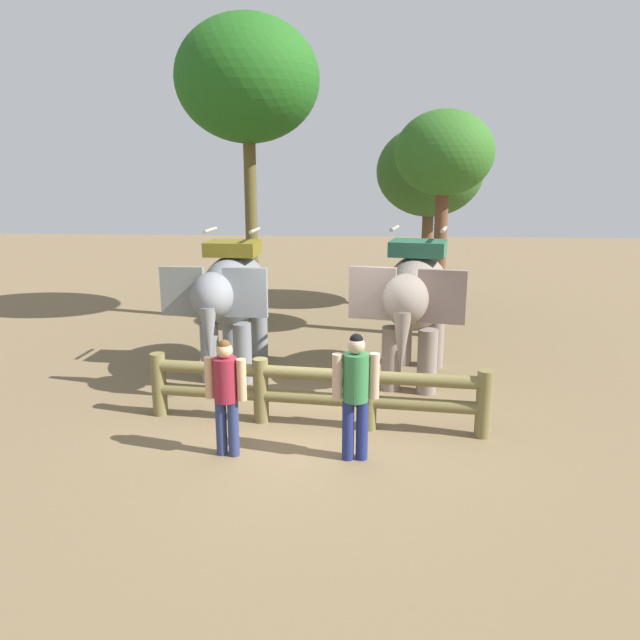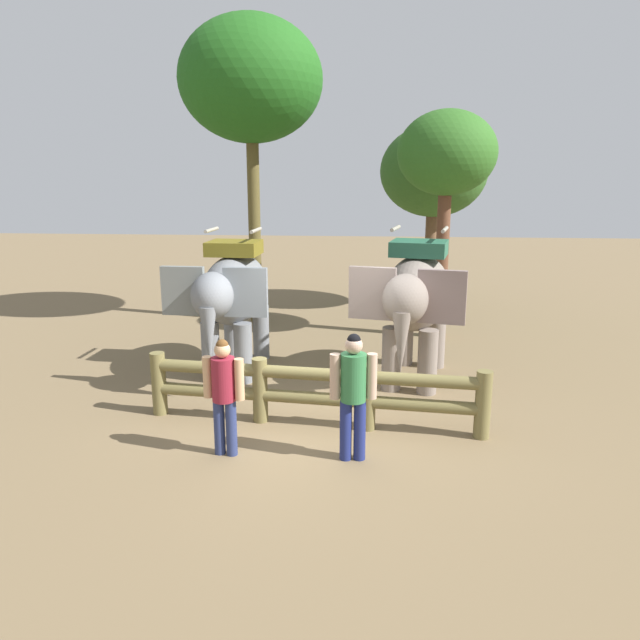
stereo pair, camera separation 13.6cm
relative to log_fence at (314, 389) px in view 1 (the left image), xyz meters
The scene contains 9 objects.
ground_plane 0.63m from the log_fence, 90.00° to the right, with size 60.00×60.00×0.00m, color brown.
log_fence is the anchor object (origin of this frame).
elephant_near_left 3.23m from the log_fence, 126.01° to the left, with size 1.89×3.31×2.85m.
elephant_center 2.99m from the log_fence, 52.50° to the left, with size 2.10×3.48×2.92m.
tourist_woman_in_black 1.64m from the log_fence, 135.34° to the right, with size 0.59×0.37×1.69m.
tourist_man_in_blue 1.37m from the log_fence, 59.66° to the right, with size 0.64×0.39×1.81m.
tree_far_left 7.13m from the log_fence, 65.47° to the left, with size 2.27×2.27×5.30m.
tree_back_center 9.03m from the log_fence, 107.79° to the left, with size 3.59×3.59×7.66m.
tree_far_right 9.75m from the log_fence, 73.69° to the left, with size 3.01×3.01×5.23m.
Camera 1 is at (0.72, -8.66, 3.87)m, focal length 33.79 mm.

